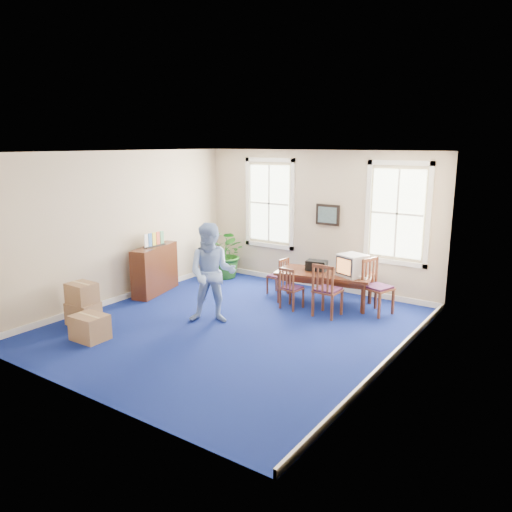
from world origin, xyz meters
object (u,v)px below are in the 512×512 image
Objects in this scene: conference_table at (325,288)px; potted_plant at (227,253)px; chair_near_left at (292,288)px; crt_tv at (352,265)px; cardboard_boxes at (95,303)px; credenza at (155,270)px; man at (212,273)px.

potted_plant reaches higher than conference_table.
chair_near_left is 2.81m from potted_plant.
crt_tv reaches higher than conference_table.
crt_tv is 5.12m from cardboard_boxes.
credenza is at bearing -138.36° from crt_tv.
cardboard_boxes is (0.00, -4.06, -0.21)m from potted_plant.
chair_near_left is (-0.41, -0.68, 0.10)m from conference_table.
cardboard_boxes is at bearing -90.00° from potted_plant.
conference_table is 1.57× the size of potted_plant.
potted_plant is at bearing 90.00° from cardboard_boxes.
cardboard_boxes is at bearing -140.84° from conference_table.
credenza is 2.03m from potted_plant.
conference_table is at bearing -154.60° from crt_tv.
conference_table is 1.05× the size of man.
potted_plant is (-2.57, 1.14, 0.19)m from chair_near_left.
conference_table is 0.82m from crt_tv.
crt_tv is at bearing -6.54° from potted_plant.
credenza is (-3.11, -0.82, 0.10)m from chair_near_left.
man is (-1.84, -2.27, 0.05)m from crt_tv.
chair_near_left is 3.22m from credenza.
crt_tv is 0.39× the size of credenza.
man reaches higher than credenza.
chair_near_left is 0.69× the size of potted_plant.
chair_near_left is 3.89m from cardboard_boxes.
man reaches higher than crt_tv.
cardboard_boxes is (-3.56, -3.65, -0.49)m from crt_tv.
potted_plant reaches higher than crt_tv.
crt_tv is 0.37× the size of cardboard_boxes.
credenza is 1.09× the size of potted_plant.
chair_near_left is at bearing 48.69° from cardboard_boxes.
man is at bearing -31.64° from credenza.
man is 1.38× the size of credenza.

